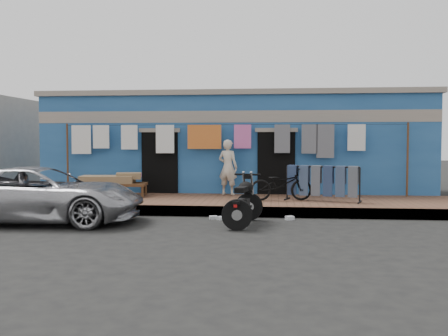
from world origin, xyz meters
TOP-DOWN VIEW (x-y plane):
  - ground at (0.00, 0.00)m, footprint 80.00×80.00m
  - sidewalk at (0.00, 3.00)m, footprint 28.00×3.00m
  - curb at (0.00, 1.55)m, footprint 28.00×0.10m
  - building at (-0.00, 6.99)m, footprint 12.20×5.20m
  - clothesline at (-0.42, 4.25)m, footprint 10.06×0.06m
  - car at (-3.90, 0.27)m, footprint 4.70×2.38m
  - seated_person at (-0.11, 4.18)m, footprint 0.68×0.57m
  - bicycle at (1.42, 2.90)m, footprint 1.70×0.84m
  - motorcycle at (0.58, 0.41)m, footprint 1.04×1.84m
  - charpoy at (-3.29, 3.48)m, footprint 2.10×1.35m
  - jeans_rack at (2.50, 2.87)m, footprint 2.23×1.54m
  - litter_a at (-0.17, 1.14)m, footprint 0.20×0.18m
  - litter_b at (1.60, 1.20)m, footprint 0.22×0.21m
  - litter_c at (0.04, 1.09)m, footprint 0.23×0.24m

SIDE VIEW (x-z plane):
  - ground at x=0.00m, z-range 0.00..0.00m
  - litter_c at x=0.04m, z-range 0.00..0.07m
  - litter_a at x=-0.17m, z-range 0.00..0.08m
  - litter_b at x=1.60m, z-range 0.00..0.09m
  - sidewalk at x=0.00m, z-range 0.00..0.25m
  - curb at x=0.00m, z-range 0.00..0.25m
  - motorcycle at x=0.58m, z-range 0.00..1.09m
  - charpoy at x=-3.29m, z-range 0.25..0.89m
  - car at x=-3.90m, z-range 0.00..1.29m
  - jeans_rack at x=2.50m, z-range 0.25..1.21m
  - bicycle at x=1.42m, z-range 0.25..1.30m
  - seated_person at x=-0.11m, z-range 0.25..1.87m
  - building at x=0.00m, z-range 0.01..3.37m
  - clothesline at x=-0.42m, z-range 0.77..2.87m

